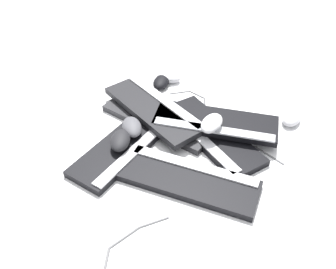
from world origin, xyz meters
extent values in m
plane|color=white|center=(0.00, 0.00, 0.00)|extent=(3.20, 3.20, 0.00)
cube|color=black|center=(0.20, 0.11, 0.01)|extent=(0.31, 0.46, 0.02)
cube|color=silver|center=(0.14, 0.13, 0.03)|extent=(0.20, 0.40, 0.01)
cube|color=black|center=(-0.03, 0.20, 0.01)|extent=(0.45, 0.35, 0.02)
cube|color=silver|center=(0.00, 0.15, 0.03)|extent=(0.38, 0.25, 0.01)
cube|color=#232326|center=(-0.12, 0.01, 0.01)|extent=(0.38, 0.44, 0.02)
cube|color=silver|center=(-0.16, 0.05, 0.03)|extent=(0.28, 0.36, 0.01)
cube|color=black|center=(0.02, -0.10, 0.01)|extent=(0.45, 0.37, 0.02)
cube|color=silver|center=(0.06, -0.06, 0.03)|extent=(0.37, 0.27, 0.01)
cube|color=black|center=(-0.14, -0.01, 0.04)|extent=(0.44, 0.39, 0.02)
cube|color=silver|center=(-0.17, 0.04, 0.06)|extent=(0.35, 0.29, 0.01)
cube|color=black|center=(-0.06, 0.22, 0.04)|extent=(0.26, 0.46, 0.02)
cube|color=#B2B5BA|center=(0.00, 0.20, 0.06)|extent=(0.14, 0.41, 0.01)
ellipsoid|color=black|center=(-0.36, 0.02, 0.02)|extent=(0.12, 0.09, 0.04)
ellipsoid|color=#B7B7BC|center=(-0.40, 0.05, 0.02)|extent=(0.09, 0.12, 0.04)
ellipsoid|color=silver|center=(-0.01, 0.20, 0.08)|extent=(0.13, 0.11, 0.04)
ellipsoid|color=black|center=(0.04, -0.12, 0.05)|extent=(0.12, 0.08, 0.04)
ellipsoid|color=#4C4C51|center=(-0.03, -0.08, 0.05)|extent=(0.12, 0.09, 0.04)
ellipsoid|color=#B7B7BC|center=(-0.11, 0.51, 0.02)|extent=(0.13, 0.11, 0.04)
cylinder|color=#59595B|center=(0.34, 0.00, 0.00)|extent=(0.04, 0.08, 0.01)
cylinder|color=#59595B|center=(0.39, -0.08, 0.00)|extent=(0.07, 0.08, 0.01)
cylinder|color=#59595B|center=(0.48, -0.12, 0.00)|extent=(0.10, 0.02, 0.01)
sphere|color=#59595B|center=(0.33, 0.04, 0.00)|extent=(0.01, 0.01, 0.01)
sphere|color=#59595B|center=(0.36, -0.04, 0.00)|extent=(0.01, 0.01, 0.01)
sphere|color=#59595B|center=(0.43, -0.12, 0.00)|extent=(0.01, 0.01, 0.01)
cylinder|color=#59595B|center=(-0.31, 0.10, 0.00)|extent=(0.03, 0.08, 0.01)
cylinder|color=#59595B|center=(-0.29, 0.17, 0.00)|extent=(0.06, 0.06, 0.01)
cylinder|color=#59595B|center=(-0.21, 0.20, 0.00)|extent=(0.11, 0.02, 0.01)
cylinder|color=#59595B|center=(-0.13, 0.21, 0.00)|extent=(0.06, 0.05, 0.01)
cylinder|color=#59595B|center=(-0.06, 0.26, 0.00)|extent=(0.09, 0.06, 0.01)
cylinder|color=#59595B|center=(0.01, 0.32, 0.00)|extent=(0.07, 0.08, 0.01)
cylinder|color=#59595B|center=(0.08, 0.39, 0.00)|extent=(0.08, 0.07, 0.01)
sphere|color=#59595B|center=(-0.30, 0.06, 0.00)|extent=(0.01, 0.01, 0.01)
sphere|color=#59595B|center=(-0.32, 0.14, 0.00)|extent=(0.01, 0.01, 0.01)
sphere|color=#59595B|center=(-0.27, 0.20, 0.00)|extent=(0.01, 0.01, 0.01)
sphere|color=#59595B|center=(-0.16, 0.19, 0.00)|extent=(0.01, 0.01, 0.01)
sphere|color=#59595B|center=(-0.10, 0.23, 0.00)|extent=(0.01, 0.01, 0.01)
sphere|color=#59595B|center=(-0.02, 0.29, 0.00)|extent=(0.01, 0.01, 0.01)
sphere|color=#59595B|center=(0.04, 0.36, 0.00)|extent=(0.01, 0.01, 0.01)
sphere|color=#59595B|center=(0.12, 0.43, 0.00)|extent=(0.01, 0.01, 0.01)
camera|label=1|loc=(0.99, 0.03, 0.89)|focal=40.00mm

